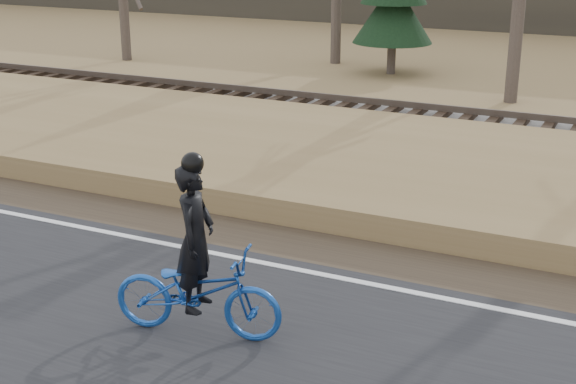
% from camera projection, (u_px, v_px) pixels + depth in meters
% --- Properties ---
extents(ground, '(120.00, 120.00, 0.00)m').
position_uv_depth(ground, '(357.00, 292.00, 10.88)').
color(ground, olive).
rests_on(ground, ground).
extents(road, '(120.00, 6.00, 0.06)m').
position_uv_depth(road, '(274.00, 380.00, 8.73)').
color(road, black).
rests_on(road, ground).
extents(edge_line, '(120.00, 0.12, 0.01)m').
position_uv_depth(edge_line, '(362.00, 282.00, 11.03)').
color(edge_line, silver).
rests_on(edge_line, road).
extents(shoulder, '(120.00, 1.60, 0.04)m').
position_uv_depth(shoulder, '(386.00, 259.00, 11.89)').
color(shoulder, '#473A2B').
rests_on(shoulder, ground).
extents(embankment, '(120.00, 5.00, 0.44)m').
position_uv_depth(embankment, '(441.00, 189.00, 14.39)').
color(embankment, olive).
rests_on(embankment, ground).
extents(ballast, '(120.00, 3.00, 0.45)m').
position_uv_depth(ballast, '(487.00, 139.00, 17.64)').
color(ballast, slate).
rests_on(ballast, ground).
extents(railroad, '(120.00, 2.40, 0.29)m').
position_uv_depth(railroad, '(488.00, 126.00, 17.54)').
color(railroad, black).
rests_on(railroad, ballast).
extents(cyclist, '(2.18, 1.12, 2.27)m').
position_uv_depth(cyclist, '(197.00, 279.00, 9.45)').
color(cyclist, '#16459B').
rests_on(cyclist, road).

